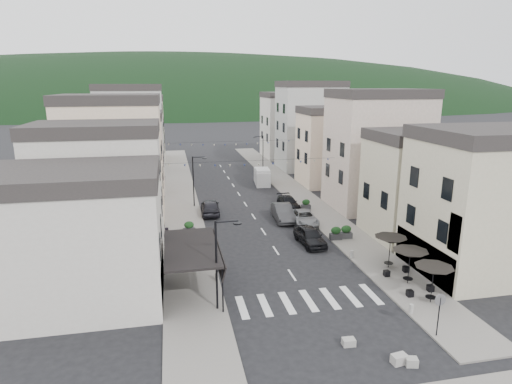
# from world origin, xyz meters

# --- Properties ---
(ground) EXTENTS (700.00, 700.00, 0.00)m
(ground) POSITION_xyz_m (0.00, 0.00, 0.00)
(ground) COLOR black
(ground) RESTS_ON ground
(sidewalk_left) EXTENTS (4.00, 76.00, 0.12)m
(sidewalk_left) POSITION_xyz_m (-7.50, 32.00, 0.06)
(sidewalk_left) COLOR slate
(sidewalk_left) RESTS_ON ground
(sidewalk_right) EXTENTS (4.00, 76.00, 0.12)m
(sidewalk_right) POSITION_xyz_m (7.50, 32.00, 0.06)
(sidewalk_right) COLOR slate
(sidewalk_right) RESTS_ON ground
(hill_backdrop) EXTENTS (640.00, 360.00, 70.00)m
(hill_backdrop) POSITION_xyz_m (0.00, 300.00, 0.00)
(hill_backdrop) COLOR black
(hill_backdrop) RESTS_ON ground
(boutique_building) EXTENTS (12.00, 8.00, 8.00)m
(boutique_building) POSITION_xyz_m (-15.50, 5.00, 4.00)
(boutique_building) COLOR beige
(boutique_building) RESTS_ON ground
(bistro_building) EXTENTS (10.00, 8.00, 10.00)m
(bistro_building) POSITION_xyz_m (14.50, 4.00, 5.00)
(bistro_building) COLOR #B4AD8F
(bistro_building) RESTS_ON ground
(boutique_awning) EXTENTS (3.77, 7.50, 3.28)m
(boutique_awning) POSITION_xyz_m (-7.25, 5.00, 3.11)
(boutique_awning) COLOR black
(boutique_awning) RESTS_ON ground
(buildings_row_left) EXTENTS (10.20, 54.16, 14.00)m
(buildings_row_left) POSITION_xyz_m (-14.50, 37.75, 6.12)
(buildings_row_left) COLOR beige
(buildings_row_left) RESTS_ON ground
(buildings_row_right) EXTENTS (10.20, 54.16, 14.50)m
(buildings_row_right) POSITION_xyz_m (14.50, 36.59, 6.32)
(buildings_row_right) COLOR #B4AD8F
(buildings_row_right) RESTS_ON ground
(cafe_terrace) EXTENTS (2.50, 8.10, 2.53)m
(cafe_terrace) POSITION_xyz_m (7.70, 2.80, 2.36)
(cafe_terrace) COLOR black
(cafe_terrace) RESTS_ON ground
(streetlamp_left_near) EXTENTS (1.70, 0.56, 6.00)m
(streetlamp_left_near) POSITION_xyz_m (-5.82, 2.00, 3.70)
(streetlamp_left_near) COLOR black
(streetlamp_left_near) RESTS_ON ground
(streetlamp_left_far) EXTENTS (1.70, 0.56, 6.00)m
(streetlamp_left_far) POSITION_xyz_m (-5.82, 26.00, 3.70)
(streetlamp_left_far) COLOR black
(streetlamp_left_far) RESTS_ON ground
(streetlamp_right_far) EXTENTS (1.70, 0.56, 6.00)m
(streetlamp_right_far) POSITION_xyz_m (5.82, 44.00, 3.70)
(streetlamp_right_far) COLOR black
(streetlamp_right_far) RESTS_ON ground
(traffic_sign) EXTENTS (0.70, 0.07, 2.70)m
(traffic_sign) POSITION_xyz_m (5.80, -3.50, 1.93)
(traffic_sign) COLOR black
(traffic_sign) RESTS_ON ground
(bollards) EXTENTS (11.66, 10.26, 0.60)m
(bollards) POSITION_xyz_m (0.00, 5.50, 0.42)
(bollards) COLOR gray
(bollards) RESTS_ON ground
(bunting_near) EXTENTS (19.00, 0.28, 0.62)m
(bunting_near) POSITION_xyz_m (0.00, 22.00, 5.65)
(bunting_near) COLOR black
(bunting_near) RESTS_ON ground
(bunting_far) EXTENTS (19.00, 0.28, 0.62)m
(bunting_far) POSITION_xyz_m (0.00, 38.00, 5.65)
(bunting_far) COLOR black
(bunting_far) RESTS_ON ground
(parked_car_a) EXTENTS (2.14, 4.75, 1.58)m
(parked_car_a) POSITION_xyz_m (3.35, 11.82, 0.79)
(parked_car_a) COLOR black
(parked_car_a) RESTS_ON ground
(parked_car_b) EXTENTS (2.08, 5.26, 1.70)m
(parked_car_b) POSITION_xyz_m (2.80, 19.15, 0.85)
(parked_car_b) COLOR #2D2D2F
(parked_car_b) RESTS_ON ground
(parked_car_c) EXTENTS (2.63, 5.14, 1.39)m
(parked_car_c) POSITION_xyz_m (4.60, 17.45, 0.69)
(parked_car_c) COLOR gray
(parked_car_c) RESTS_ON ground
(parked_car_d) EXTENTS (2.00, 4.60, 1.32)m
(parked_car_d) POSITION_xyz_m (4.60, 23.44, 0.66)
(parked_car_d) COLOR black
(parked_car_d) RESTS_ON ground
(parked_car_e) EXTENTS (2.26, 5.04, 1.68)m
(parked_car_e) POSITION_xyz_m (-4.52, 22.82, 0.84)
(parked_car_e) COLOR black
(parked_car_e) RESTS_ON ground
(delivery_van) EXTENTS (2.48, 5.11, 2.36)m
(delivery_van) POSITION_xyz_m (4.19, 35.90, 1.16)
(delivery_van) COLOR silver
(delivery_van) RESTS_ON ground
(pedestrian_a) EXTENTS (0.59, 0.41, 1.52)m
(pedestrian_a) POSITION_xyz_m (-7.22, 9.63, 0.88)
(pedestrian_a) COLOR black
(pedestrian_a) RESTS_ON sidewalk_left
(pedestrian_b) EXTENTS (0.95, 0.92, 1.54)m
(pedestrian_b) POSITION_xyz_m (-9.20, 14.18, 0.89)
(pedestrian_b) COLOR black
(pedestrian_b) RESTS_ON sidewalk_left
(concrete_block_a) EXTENTS (0.87, 0.62, 0.50)m
(concrete_block_a) POSITION_xyz_m (2.49, -5.24, 0.25)
(concrete_block_a) COLOR gray
(concrete_block_a) RESTS_ON ground
(concrete_block_b) EXTENTS (0.69, 0.58, 0.45)m
(concrete_block_b) POSITION_xyz_m (3.01, -5.54, 0.23)
(concrete_block_b) COLOR gray
(concrete_block_b) RESTS_ON ground
(concrete_block_c) EXTENTS (0.72, 0.53, 0.40)m
(concrete_block_c) POSITION_xyz_m (0.58, -3.24, 0.20)
(concrete_block_c) COLOR gray
(concrete_block_c) RESTS_ON ground
(planter_la) EXTENTS (1.17, 0.81, 1.20)m
(planter_la) POSITION_xyz_m (-7.40, 9.06, 0.70)
(planter_la) COLOR #313133
(planter_la) RESTS_ON sidewalk_left
(planter_lb) EXTENTS (1.21, 0.95, 1.19)m
(planter_lb) POSITION_xyz_m (-7.15, 16.62, 0.70)
(planter_lb) COLOR #313234
(planter_lb) RESTS_ON sidewalk_left
(planter_ra) EXTENTS (1.12, 0.66, 1.21)m
(planter_ra) POSITION_xyz_m (6.00, 12.28, 0.71)
(planter_ra) COLOR #2A292C
(planter_ra) RESTS_ON sidewalk_right
(planter_rb) EXTENTS (1.13, 0.67, 1.23)m
(planter_rb) POSITION_xyz_m (7.05, 12.40, 0.72)
(planter_rb) COLOR #303133
(planter_rb) RESTS_ON sidewalk_right
(planter_rc) EXTENTS (1.05, 0.58, 1.17)m
(planter_rc) POSITION_xyz_m (6.33, 22.16, 0.69)
(planter_rc) COLOR #323235
(planter_rc) RESTS_ON sidewalk_right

